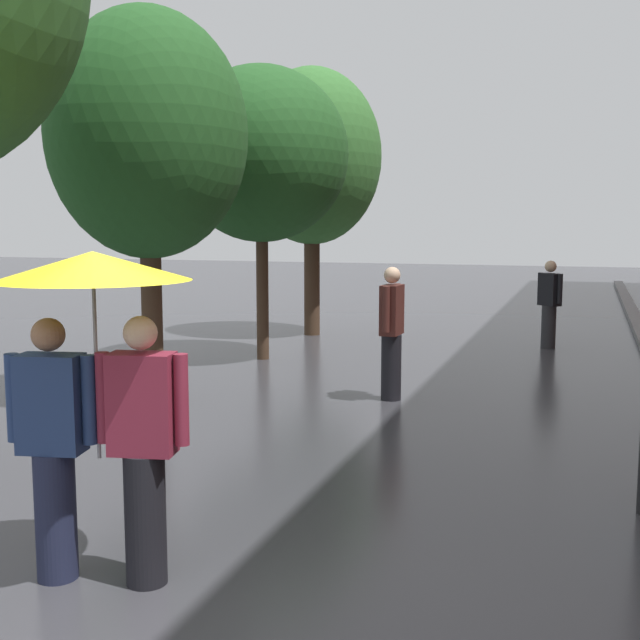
{
  "coord_description": "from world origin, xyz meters",
  "views": [
    {
      "loc": [
        2.1,
        -3.59,
        2.28
      ],
      "look_at": [
        -0.31,
        3.55,
        1.35
      ],
      "focal_mm": 44.57,
      "sensor_mm": 36.0,
      "label": 1
    }
  ],
  "objects": [
    {
      "name": "street_tree_1",
      "position": [
        -3.18,
        5.31,
        3.36
      ],
      "size": [
        2.51,
        2.51,
        4.93
      ],
      "color": "#473323",
      "rests_on": "ground"
    },
    {
      "name": "street_tree_3",
      "position": [
        -3.19,
        11.59,
        3.57
      ],
      "size": [
        2.78,
        2.78,
        5.33
      ],
      "color": "#473323",
      "rests_on": "ground"
    },
    {
      "name": "couple_under_umbrella",
      "position": [
        -0.77,
        0.56,
        1.44
      ],
      "size": [
        1.21,
        1.21,
        2.1
      ],
      "color": "#1E233D",
      "rests_on": "ground"
    },
    {
      "name": "pedestrian_walking_far",
      "position": [
        -0.25,
        6.24,
        0.88
      ],
      "size": [
        0.26,
        0.59,
        1.72
      ],
      "color": "black",
      "rests_on": "ground"
    },
    {
      "name": "pedestrian_walking_midground",
      "position": [
        1.47,
        11.31,
        0.81
      ],
      "size": [
        0.45,
        0.44,
        1.6
      ],
      "color": "#2D2D33",
      "rests_on": "ground"
    },
    {
      "name": "street_tree_2",
      "position": [
        -3.01,
        8.57,
        3.37
      ],
      "size": [
        2.85,
        2.85,
        4.81
      ],
      "color": "#473323",
      "rests_on": "ground"
    }
  ]
}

